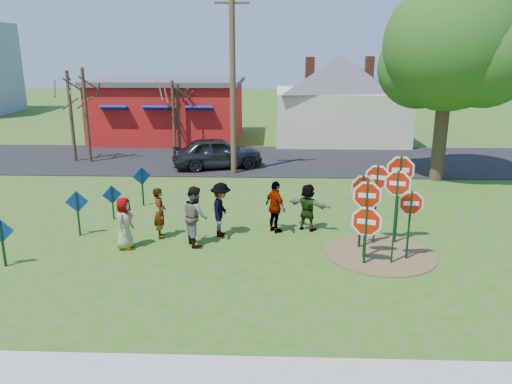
% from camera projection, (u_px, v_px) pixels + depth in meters
% --- Properties ---
extents(ground, '(120.00, 120.00, 0.00)m').
position_uv_depth(ground, '(230.00, 239.00, 15.75)').
color(ground, '#325819').
rests_on(ground, ground).
extents(road, '(120.00, 7.50, 0.04)m').
position_uv_depth(road, '(249.00, 160.00, 26.78)').
color(road, black).
rests_on(road, ground).
extents(dirt_patch, '(3.20, 3.20, 0.03)m').
position_uv_depth(dirt_patch, '(380.00, 253.00, 14.62)').
color(dirt_patch, brown).
rests_on(dirt_patch, ground).
extents(red_building, '(9.40, 7.69, 3.90)m').
position_uv_depth(red_building, '(170.00, 109.00, 32.66)').
color(red_building, '#A21710').
rests_on(red_building, ground).
extents(cream_house, '(9.40, 9.40, 6.50)m').
position_uv_depth(cream_house, '(339.00, 95.00, 32.01)').
color(cream_house, beige).
rests_on(cream_house, ground).
extents(stop_sign_a, '(1.07, 0.23, 2.42)m').
position_uv_depth(stop_sign_a, '(367.00, 203.00, 13.90)').
color(stop_sign_a, '#0E3517').
rests_on(stop_sign_a, ground).
extents(stop_sign_b, '(0.96, 0.33, 2.62)m').
position_uv_depth(stop_sign_b, '(377.00, 184.00, 14.90)').
color(stop_sign_b, '#0E3517').
rests_on(stop_sign_b, ground).
extents(stop_sign_c, '(0.94, 0.24, 2.81)m').
position_uv_depth(stop_sign_c, '(397.00, 195.00, 13.44)').
color(stop_sign_c, '#0E3517').
rests_on(stop_sign_c, ground).
extents(stop_sign_d, '(1.14, 0.08, 2.90)m').
position_uv_depth(stop_sign_d, '(400.00, 178.00, 14.87)').
color(stop_sign_d, '#0E3517').
rests_on(stop_sign_d, ground).
extents(stop_sign_e, '(1.09, 0.38, 1.82)m').
position_uv_depth(stop_sign_e, '(366.00, 225.00, 13.64)').
color(stop_sign_e, '#0E3517').
rests_on(stop_sign_e, ground).
extents(stop_sign_f, '(0.95, 0.07, 2.15)m').
position_uv_depth(stop_sign_f, '(410.00, 208.00, 13.83)').
color(stop_sign_f, '#0E3517').
rests_on(stop_sign_f, ground).
extents(stop_sign_g, '(0.98, 0.30, 2.40)m').
position_uv_depth(stop_sign_g, '(362.00, 195.00, 14.62)').
color(stop_sign_g, '#0E3517').
rests_on(stop_sign_g, ground).
extents(blue_diamond_a, '(0.70, 0.13, 1.39)m').
position_uv_depth(blue_diamond_a, '(2.00, 237.00, 13.57)').
color(blue_diamond_a, '#0E3517').
rests_on(blue_diamond_a, ground).
extents(blue_diamond_b, '(0.70, 0.18, 1.49)m').
position_uv_depth(blue_diamond_b, '(77.00, 208.00, 15.81)').
color(blue_diamond_b, '#0E3517').
rests_on(blue_diamond_b, ground).
extents(blue_diamond_c, '(0.61, 0.29, 1.23)m').
position_uv_depth(blue_diamond_c, '(112.00, 198.00, 17.42)').
color(blue_diamond_c, '#0E3517').
rests_on(blue_diamond_c, ground).
extents(blue_diamond_d, '(0.60, 0.38, 1.51)m').
position_uv_depth(blue_diamond_d, '(142.00, 182.00, 18.85)').
color(blue_diamond_d, '#0E3517').
rests_on(blue_diamond_d, ground).
extents(person_a, '(0.60, 0.84, 1.59)m').
position_uv_depth(person_a, '(124.00, 223.00, 14.85)').
color(person_a, navy).
rests_on(person_a, ground).
extents(person_b, '(0.53, 0.67, 1.63)m').
position_uv_depth(person_b, '(160.00, 213.00, 15.70)').
color(person_b, '#2B705E').
rests_on(person_b, ground).
extents(person_c, '(1.01, 1.11, 1.84)m').
position_uv_depth(person_c, '(195.00, 216.00, 15.13)').
color(person_c, brown).
rests_on(person_c, ground).
extents(person_d, '(0.72, 1.17, 1.75)m').
position_uv_depth(person_d, '(221.00, 210.00, 15.82)').
color(person_d, '#35343A').
rests_on(person_d, ground).
extents(person_e, '(0.92, 1.06, 1.71)m').
position_uv_depth(person_e, '(275.00, 207.00, 16.14)').
color(person_e, '#492F57').
rests_on(person_e, ground).
extents(person_f, '(1.51, 1.09, 1.57)m').
position_uv_depth(person_f, '(308.00, 207.00, 16.36)').
color(person_f, '#225B35').
rests_on(person_f, ground).
extents(suv, '(4.77, 2.94, 1.52)m').
position_uv_depth(suv, '(218.00, 153.00, 24.82)').
color(suv, '#313237').
rests_on(suv, road).
extents(utility_pole, '(2.14, 0.41, 8.78)m').
position_uv_depth(utility_pole, '(233.00, 75.00, 22.71)').
color(utility_pole, '#4C3823').
rests_on(utility_pole, ground).
extents(leafy_tree, '(6.15, 5.61, 8.74)m').
position_uv_depth(leafy_tree, '(452.00, 52.00, 21.30)').
color(leafy_tree, '#382819').
rests_on(leafy_tree, ground).
extents(bare_tree_west, '(1.80, 1.80, 4.87)m').
position_uv_depth(bare_tree_west, '(85.00, 102.00, 25.48)').
color(bare_tree_west, '#382819').
rests_on(bare_tree_west, ground).
extents(bare_tree_east, '(1.80, 1.80, 3.84)m').
position_uv_depth(bare_tree_east, '(178.00, 108.00, 28.70)').
color(bare_tree_east, '#382819').
rests_on(bare_tree_east, ground).
extents(bare_tree_mid, '(1.80, 1.80, 4.72)m').
position_uv_depth(bare_tree_mid, '(70.00, 103.00, 25.70)').
color(bare_tree_mid, '#382819').
rests_on(bare_tree_mid, ground).
extents(bare_tree_extra, '(1.80, 1.80, 4.04)m').
position_uv_depth(bare_tree_extra, '(173.00, 106.00, 28.44)').
color(bare_tree_extra, '#382819').
rests_on(bare_tree_extra, ground).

